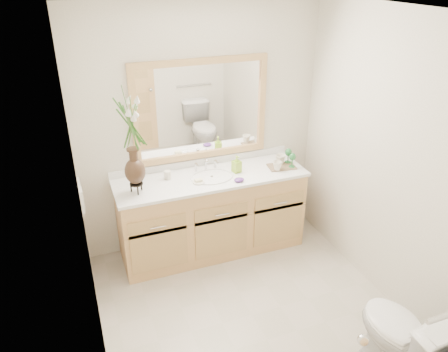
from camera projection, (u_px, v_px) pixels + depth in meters
name	position (u px, v px, depth m)	size (l,w,h in m)	color
floor	(252.00, 315.00, 3.67)	(2.60, 2.60, 0.00)	beige
ceiling	(264.00, 12.00, 2.60)	(2.40, 2.60, 0.02)	white
wall_back	(201.00, 130.00, 4.22)	(2.40, 0.02, 2.40)	white
wall_front	(373.00, 312.00, 2.04)	(2.40, 0.02, 2.40)	white
wall_left	(84.00, 221.00, 2.75)	(0.02, 2.60, 2.40)	white
wall_right	(392.00, 164.00, 3.51)	(0.02, 2.60, 2.40)	white
vanity	(212.00, 215.00, 4.34)	(1.80, 0.55, 0.80)	tan
counter	(211.00, 178.00, 4.15)	(1.84, 0.57, 0.03)	white
sink	(212.00, 182.00, 4.16)	(0.38, 0.34, 0.23)	white
mirror	(201.00, 110.00, 4.11)	(1.32, 0.04, 0.97)	white
switch_plate	(81.00, 196.00, 3.49)	(0.02, 0.12, 0.12)	white
toilet	(403.00, 340.00, 2.96)	(0.42, 0.75, 0.74)	white
flower_vase	(131.00, 130.00, 3.60)	(0.21, 0.21, 0.87)	black
tumbler	(168.00, 175.00, 4.08)	(0.06, 0.06, 0.08)	beige
soap_dish	(198.00, 182.00, 4.02)	(0.11, 0.11, 0.04)	beige
soap_bottle	(237.00, 165.00, 4.20)	(0.07, 0.07, 0.15)	#91C32D
purple_dish	(239.00, 180.00, 4.04)	(0.10, 0.08, 0.03)	#55297D
tray	(282.00, 167.00, 4.32)	(0.26, 0.18, 0.01)	brown
mug_left	(277.00, 165.00, 4.23)	(0.09, 0.08, 0.09)	beige
mug_right	(280.00, 159.00, 4.35)	(0.10, 0.09, 0.10)	beige
goblet_front	(292.00, 158.00, 4.26)	(0.07, 0.07, 0.15)	#267437
goblet_back	(288.00, 153.00, 4.36)	(0.07, 0.07, 0.15)	#267437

